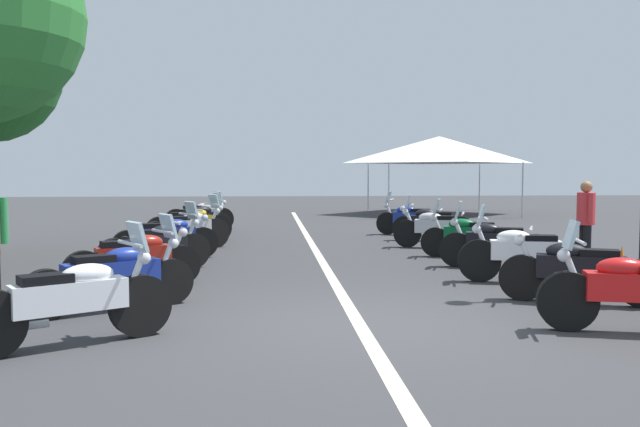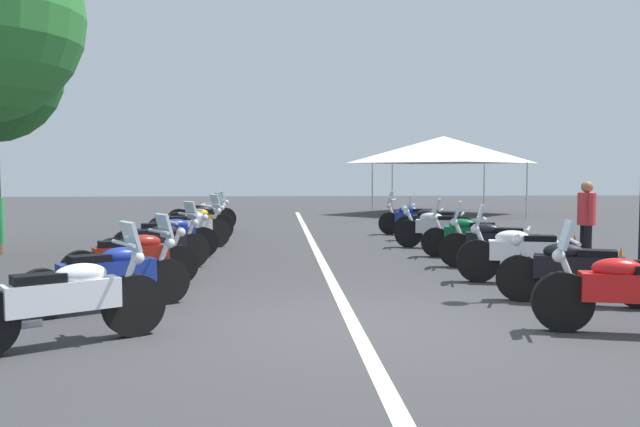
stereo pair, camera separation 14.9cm
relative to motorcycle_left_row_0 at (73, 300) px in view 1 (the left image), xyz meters
name	(u,v)px [view 1 (the left image)]	position (x,y,z in m)	size (l,w,h in m)	color
ground_plane	(359,324)	(0.73, -2.95, -0.47)	(80.00, 80.00, 0.00)	#38383A
lane_centre_stripe	(317,254)	(7.24, -2.95, -0.47)	(28.63, 0.16, 0.01)	beige
motorcycle_left_row_0	(73,300)	(0.00, 0.00, 0.00)	(1.25, 1.84, 1.22)	black
motorcycle_left_row_1	(114,275)	(1.66, -0.02, -0.02)	(1.28, 1.89, 1.19)	black
motorcycle_left_row_2	(135,259)	(3.28, 0.05, -0.02)	(1.05, 1.90, 0.99)	black
motorcycle_left_row_3	(157,245)	(4.95, 0.01, -0.01)	(1.30, 1.80, 1.21)	black
motorcycle_left_row_4	(167,237)	(6.49, 0.07, -0.02)	(1.02, 1.99, 0.99)	black
motorcycle_left_row_5	(188,228)	(8.17, -0.13, 0.01)	(1.34, 1.83, 1.23)	black
motorcycle_left_row_6	(191,223)	(9.67, -0.01, 0.00)	(1.07, 2.02, 1.22)	black
motorcycle_left_row_7	(197,219)	(11.25, -0.01, -0.01)	(1.16, 1.80, 1.21)	black
motorcycle_left_row_8	(200,215)	(12.79, 0.08, 0.00)	(0.99, 1.96, 1.02)	black
motorcycle_right_row_0	(636,290)	(0.09, -5.85, 0.00)	(0.85, 2.07, 1.22)	black
motorcycle_right_row_1	(579,270)	(1.68, -5.99, -0.02)	(1.03, 1.96, 0.99)	black
motorcycle_right_row_2	(523,253)	(3.32, -5.89, 0.00)	(0.83, 2.04, 1.22)	black
motorcycle_right_row_3	(494,243)	(4.89, -5.98, -0.01)	(0.92, 1.96, 1.21)	black
motorcycle_right_row_4	(469,235)	(6.36, -5.97, -0.02)	(0.92, 1.95, 1.19)	black
motorcycle_right_row_5	(437,228)	(8.08, -5.75, -0.01)	(0.88, 1.98, 1.21)	black
motorcycle_right_row_6	(432,223)	(9.61, -6.02, -0.02)	(0.83, 2.00, 0.99)	black
motorcycle_right_row_7	(411,218)	(11.15, -5.82, -0.01)	(0.95, 1.90, 1.20)	black
traffic_cone_0	(574,251)	(4.95, -7.49, -0.18)	(0.36, 0.36, 0.61)	orange
traffic_cone_1	(621,267)	(2.92, -7.27, -0.18)	(0.36, 0.36, 0.61)	orange
bystander_2	(586,217)	(4.89, -7.67, 0.44)	(0.53, 0.32, 1.57)	black
event_tent	(439,150)	(20.04, -8.91, 2.18)	(5.67, 5.67, 3.20)	white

